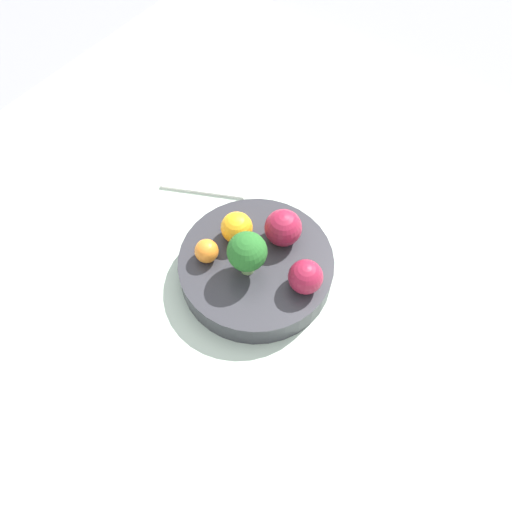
% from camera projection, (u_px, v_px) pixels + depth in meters
% --- Properties ---
extents(ground_plane, '(6.00, 6.00, 0.00)m').
position_uv_depth(ground_plane, '(256.00, 281.00, 0.76)').
color(ground_plane, gray).
extents(table_surface, '(1.20, 1.20, 0.02)m').
position_uv_depth(table_surface, '(256.00, 278.00, 0.75)').
color(table_surface, '#B2C6B2').
rests_on(table_surface, ground_plane).
extents(bowl, '(0.22, 0.22, 0.04)m').
position_uv_depth(bowl, '(256.00, 267.00, 0.73)').
color(bowl, '#2D2D33').
rests_on(bowl, table_surface).
extents(broccoli, '(0.05, 0.05, 0.07)m').
position_uv_depth(broccoli, '(246.00, 251.00, 0.66)').
color(broccoli, '#8CB76B').
rests_on(broccoli, bowl).
extents(apple_red, '(0.05, 0.05, 0.05)m').
position_uv_depth(apple_red, '(306.00, 277.00, 0.67)').
color(apple_red, maroon).
rests_on(apple_red, bowl).
extents(apple_green, '(0.05, 0.05, 0.05)m').
position_uv_depth(apple_green, '(283.00, 228.00, 0.71)').
color(apple_green, maroon).
rests_on(apple_green, bowl).
extents(orange_front, '(0.05, 0.05, 0.05)m').
position_uv_depth(orange_front, '(237.00, 228.00, 0.71)').
color(orange_front, orange).
rests_on(orange_front, bowl).
extents(orange_back, '(0.03, 0.03, 0.03)m').
position_uv_depth(orange_back, '(207.00, 251.00, 0.70)').
color(orange_back, orange).
rests_on(orange_back, bowl).
extents(napkin, '(0.19, 0.19, 0.01)m').
position_uv_depth(napkin, '(211.00, 161.00, 0.86)').
color(napkin, white).
rests_on(napkin, table_surface).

